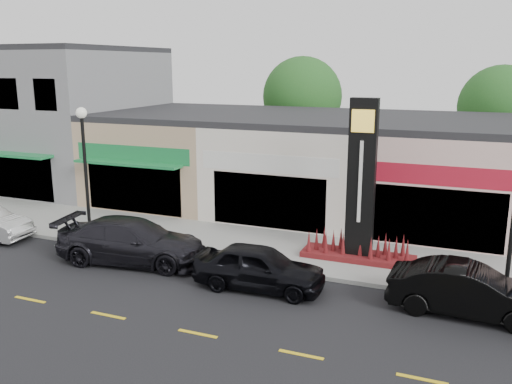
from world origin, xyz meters
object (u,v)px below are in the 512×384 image
(car_dark_sedan, at_px, (132,241))
(pylon_sign, at_px, (360,204))
(car_black_sedan, at_px, (259,267))
(lamp_west_near, at_px, (85,160))
(car_black_conv, at_px, (469,291))

(car_dark_sedan, bearing_deg, pylon_sign, -76.67)
(car_dark_sedan, distance_m, car_black_sedan, 5.37)
(lamp_west_near, bearing_deg, pylon_sign, 8.77)
(lamp_west_near, xyz_separation_m, car_black_sedan, (8.44, -1.94, -2.73))
(car_black_sedan, bearing_deg, car_dark_sedan, 82.17)
(car_black_sedan, relative_size, car_black_conv, 0.95)
(car_dark_sedan, xyz_separation_m, car_black_conv, (11.82, -0.04, -0.06))
(car_dark_sedan, height_order, car_black_sedan, car_dark_sedan)
(lamp_west_near, distance_m, car_dark_sedan, 4.31)
(pylon_sign, xyz_separation_m, car_black_conv, (3.91, -3.15, -1.51))
(lamp_west_near, height_order, car_black_conv, lamp_west_near)
(pylon_sign, bearing_deg, car_dark_sedan, -158.57)
(lamp_west_near, bearing_deg, car_dark_sedan, -24.41)
(pylon_sign, bearing_deg, lamp_west_near, -171.23)
(car_dark_sedan, bearing_deg, car_black_conv, -98.32)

